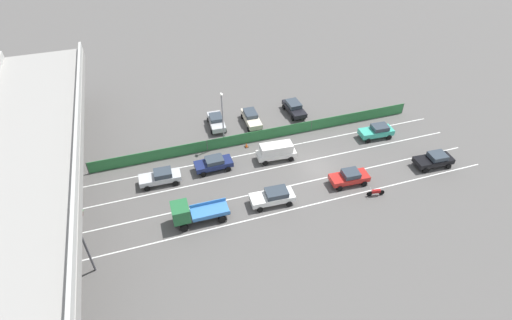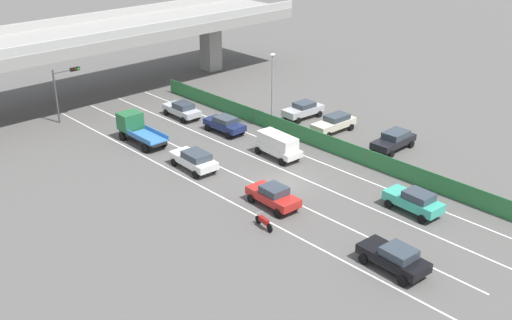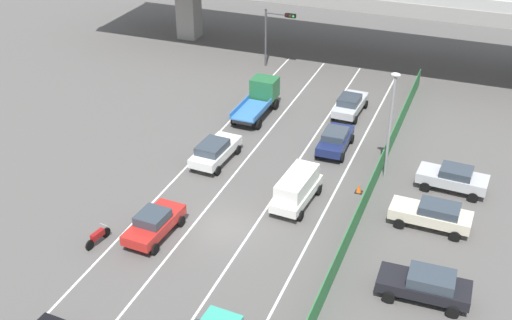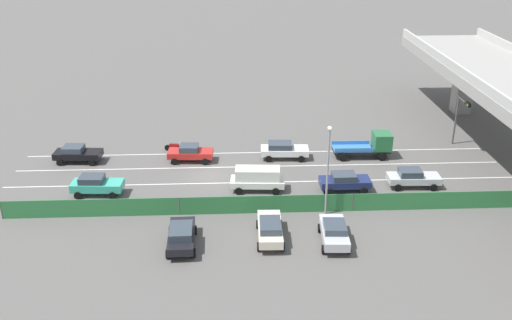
{
  "view_description": "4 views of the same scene",
  "coord_description": "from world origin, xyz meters",
  "px_view_note": "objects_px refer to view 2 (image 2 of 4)",
  "views": [
    {
      "loc": [
        -30.87,
        17.58,
        29.45
      ],
      "look_at": [
        2.74,
        6.59,
        0.81
      ],
      "focal_mm": 27.97,
      "sensor_mm": 36.0,
      "label": 1
    },
    {
      "loc": [
        -30.91,
        -29.86,
        21.21
      ],
      "look_at": [
        -0.88,
        2.25,
        1.51
      ],
      "focal_mm": 43.06,
      "sensor_mm": 36.0,
      "label": 2
    },
    {
      "loc": [
        13.09,
        -28.21,
        22.44
      ],
      "look_at": [
        0.47,
        4.16,
        2.4
      ],
      "focal_mm": 46.09,
      "sensor_mm": 36.0,
      "label": 3
    },
    {
      "loc": [
        46.92,
        1.82,
        21.87
      ],
      "look_at": [
        0.44,
        3.96,
        1.6
      ],
      "focal_mm": 40.18,
      "sensor_mm": 36.0,
      "label": 4
    }
  ],
  "objects_px": {
    "car_sedan_black": "(394,257)",
    "flatbed_truck_blue": "(136,128)",
    "motorcycle": "(264,222)",
    "car_hatchback_white": "(194,159)",
    "car_sedan_navy": "(225,124)",
    "car_sedan_red": "(273,195)",
    "parked_sedan_cream": "(334,123)",
    "parked_sedan_dark": "(394,140)",
    "car_sedan_silver": "(182,109)",
    "parked_wagon_silver": "(303,109)",
    "car_van_white": "(277,144)",
    "traffic_light": "(64,84)",
    "car_taxi_teal": "(414,201)",
    "traffic_cone": "(282,136)",
    "street_lamp": "(272,84)"
  },
  "relations": [
    {
      "from": "car_sedan_black",
      "to": "flatbed_truck_blue",
      "type": "height_order",
      "value": "flatbed_truck_blue"
    },
    {
      "from": "car_sedan_black",
      "to": "motorcycle",
      "type": "height_order",
      "value": "car_sedan_black"
    },
    {
      "from": "car_hatchback_white",
      "to": "car_sedan_navy",
      "type": "relative_size",
      "value": 1.08
    },
    {
      "from": "car_sedan_red",
      "to": "parked_sedan_cream",
      "type": "xyz_separation_m",
      "value": [
        14.51,
        6.59,
        0.03
      ]
    },
    {
      "from": "parked_sedan_dark",
      "to": "flatbed_truck_blue",
      "type": "bearing_deg",
      "value": 131.81
    },
    {
      "from": "car_sedan_silver",
      "to": "car_sedan_navy",
      "type": "height_order",
      "value": "car_sedan_silver"
    },
    {
      "from": "car_sedan_silver",
      "to": "parked_wagon_silver",
      "type": "distance_m",
      "value": 12.06
    },
    {
      "from": "parked_wagon_silver",
      "to": "car_sedan_red",
      "type": "bearing_deg",
      "value": -143.66
    },
    {
      "from": "car_sedan_navy",
      "to": "car_van_white",
      "type": "relative_size",
      "value": 0.92
    },
    {
      "from": "car_hatchback_white",
      "to": "parked_sedan_cream",
      "type": "height_order",
      "value": "parked_sedan_cream"
    },
    {
      "from": "parked_sedan_dark",
      "to": "traffic_light",
      "type": "distance_m",
      "value": 31.62
    },
    {
      "from": "traffic_light",
      "to": "car_sedan_red",
      "type": "bearing_deg",
      "value": -85.04
    },
    {
      "from": "car_sedan_black",
      "to": "parked_wagon_silver",
      "type": "bearing_deg",
      "value": 54.67
    },
    {
      "from": "car_taxi_teal",
      "to": "car_sedan_navy",
      "type": "distance_m",
      "value": 20.88
    },
    {
      "from": "car_taxi_teal",
      "to": "car_van_white",
      "type": "distance_m",
      "value": 13.51
    },
    {
      "from": "parked_wagon_silver",
      "to": "motorcycle",
      "type": "bearing_deg",
      "value": -144.02
    },
    {
      "from": "car_sedan_red",
      "to": "motorcycle",
      "type": "xyz_separation_m",
      "value": [
        -2.61,
        -1.75,
        -0.42
      ]
    },
    {
      "from": "car_hatchback_white",
      "to": "parked_wagon_silver",
      "type": "distance_m",
      "value": 15.56
    },
    {
      "from": "car_sedan_red",
      "to": "parked_sedan_dark",
      "type": "bearing_deg",
      "value": 1.03
    },
    {
      "from": "car_sedan_silver",
      "to": "traffic_cone",
      "type": "height_order",
      "value": "car_sedan_silver"
    },
    {
      "from": "street_lamp",
      "to": "car_taxi_teal",
      "type": "bearing_deg",
      "value": -102.71
    },
    {
      "from": "parked_sedan_cream",
      "to": "street_lamp",
      "type": "xyz_separation_m",
      "value": [
        -3.66,
        4.62,
        3.51
      ]
    },
    {
      "from": "car_sedan_silver",
      "to": "car_van_white",
      "type": "height_order",
      "value": "car_van_white"
    },
    {
      "from": "car_van_white",
      "to": "traffic_cone",
      "type": "distance_m",
      "value": 4.29
    },
    {
      "from": "car_sedan_silver",
      "to": "flatbed_truck_blue",
      "type": "bearing_deg",
      "value": -163.17
    },
    {
      "from": "car_sedan_navy",
      "to": "parked_wagon_silver",
      "type": "distance_m",
      "value": 8.59
    },
    {
      "from": "car_sedan_black",
      "to": "traffic_cone",
      "type": "xyz_separation_m",
      "value": [
        10.06,
        19.39,
        -0.62
      ]
    },
    {
      "from": "parked_sedan_cream",
      "to": "street_lamp",
      "type": "bearing_deg",
      "value": 128.4
    },
    {
      "from": "parked_wagon_silver",
      "to": "street_lamp",
      "type": "xyz_separation_m",
      "value": [
        -4.29,
        0.07,
        3.52
      ]
    },
    {
      "from": "parked_sedan_cream",
      "to": "traffic_light",
      "type": "xyz_separation_m",
      "value": [
        -16.81,
        19.94,
        2.78
      ]
    },
    {
      "from": "street_lamp",
      "to": "traffic_cone",
      "type": "relative_size",
      "value": 12.52
    },
    {
      "from": "car_van_white",
      "to": "parked_sedan_cream",
      "type": "xyz_separation_m",
      "value": [
        8.04,
        0.52,
        -0.26
      ]
    },
    {
      "from": "motorcycle",
      "to": "traffic_cone",
      "type": "distance_m",
      "value": 16.19
    },
    {
      "from": "car_sedan_silver",
      "to": "car_hatchback_white",
      "type": "relative_size",
      "value": 0.97
    },
    {
      "from": "car_hatchback_white",
      "to": "street_lamp",
      "type": "xyz_separation_m",
      "value": [
        11.11,
        2.32,
        3.51
      ]
    },
    {
      "from": "car_sedan_red",
      "to": "car_hatchback_white",
      "type": "bearing_deg",
      "value": 91.71
    },
    {
      "from": "car_taxi_teal",
      "to": "flatbed_truck_blue",
      "type": "xyz_separation_m",
      "value": [
        -6.9,
        24.86,
        0.32
      ]
    },
    {
      "from": "car_sedan_red",
      "to": "flatbed_truck_blue",
      "type": "distance_m",
      "value": 17.44
    },
    {
      "from": "car_hatchback_white",
      "to": "car_sedan_navy",
      "type": "height_order",
      "value": "car_hatchback_white"
    },
    {
      "from": "flatbed_truck_blue",
      "to": "motorcycle",
      "type": "height_order",
      "value": "flatbed_truck_blue"
    },
    {
      "from": "car_sedan_black",
      "to": "parked_sedan_dark",
      "type": "relative_size",
      "value": 0.98
    },
    {
      "from": "car_sedan_black",
      "to": "street_lamp",
      "type": "height_order",
      "value": "street_lamp"
    },
    {
      "from": "parked_sedan_cream",
      "to": "traffic_cone",
      "type": "xyz_separation_m",
      "value": [
        -4.78,
        2.13,
        -0.64
      ]
    },
    {
      "from": "car_sedan_red",
      "to": "parked_sedan_cream",
      "type": "distance_m",
      "value": 15.94
    },
    {
      "from": "car_taxi_teal",
      "to": "car_sedan_black",
      "type": "bearing_deg",
      "value": -155.04
    },
    {
      "from": "car_hatchback_white",
      "to": "flatbed_truck_blue",
      "type": "height_order",
      "value": "flatbed_truck_blue"
    },
    {
      "from": "flatbed_truck_blue",
      "to": "parked_sedan_dark",
      "type": "xyz_separation_m",
      "value": [
        15.35,
        -17.16,
        -0.34
      ]
    },
    {
      "from": "car_taxi_teal",
      "to": "traffic_cone",
      "type": "distance_m",
      "value": 16.45
    },
    {
      "from": "parked_sedan_dark",
      "to": "car_taxi_teal",
      "type": "bearing_deg",
      "value": -137.66
    },
    {
      "from": "car_van_white",
      "to": "parked_wagon_silver",
      "type": "distance_m",
      "value": 10.04
    }
  ]
}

